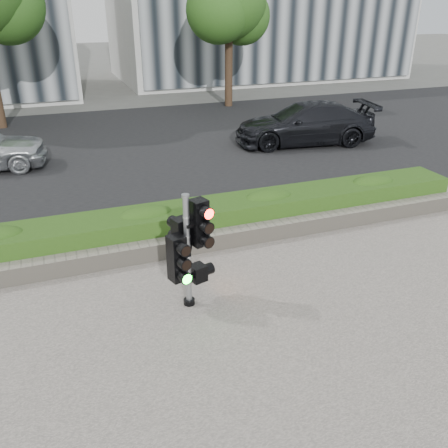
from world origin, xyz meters
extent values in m
plane|color=#51514C|center=(0.00, 0.00, 0.00)|extent=(120.00, 120.00, 0.00)
cube|color=#9E9389|center=(0.00, -2.50, 0.01)|extent=(16.00, 11.00, 0.03)
cube|color=black|center=(0.00, 10.00, 0.01)|extent=(60.00, 13.00, 0.02)
cube|color=gray|center=(0.00, 3.15, 0.06)|extent=(60.00, 0.25, 0.12)
cube|color=gray|center=(0.00, 1.90, 0.20)|extent=(12.00, 0.32, 0.34)
cube|color=#457824|center=(0.00, 2.55, 0.37)|extent=(12.00, 1.00, 0.68)
sphere|color=#1F4513|center=(-3.64, 14.86, 4.46)|extent=(2.88, 2.88, 2.88)
cylinder|color=black|center=(5.50, 15.50, 1.79)|extent=(0.36, 0.36, 3.58)
sphere|color=#1F4513|center=(5.50, 15.50, 4.61)|extent=(3.33, 3.33, 3.33)
sphere|color=#1F4513|center=(6.27, 15.82, 3.97)|extent=(2.56, 2.56, 2.56)
sphere|color=#1F4513|center=(4.86, 15.12, 4.22)|extent=(2.82, 2.82, 2.82)
cylinder|color=black|center=(-1.02, 0.18, 0.08)|extent=(0.18, 0.18, 0.09)
cylinder|color=gray|center=(-1.02, 0.18, 0.97)|extent=(0.10, 0.10, 1.87)
cylinder|color=gray|center=(-1.02, 0.18, 1.93)|extent=(0.12, 0.12, 0.05)
cube|color=#FF1107|center=(-0.81, 0.22, 1.45)|extent=(0.30, 0.30, 0.75)
cube|color=#14E51E|center=(-1.22, 0.10, 0.96)|extent=(0.30, 0.30, 0.75)
cube|color=black|center=(-1.06, 0.39, 1.22)|extent=(0.30, 0.30, 0.51)
cube|color=orange|center=(-0.84, 0.27, 0.53)|extent=(0.30, 0.30, 0.27)
imported|color=black|center=(5.56, 8.26, 0.72)|extent=(5.09, 2.74, 1.40)
camera|label=1|loc=(-2.74, -6.08, 4.49)|focal=38.00mm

